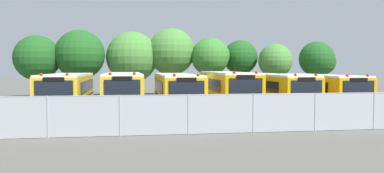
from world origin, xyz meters
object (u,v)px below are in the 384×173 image
object	(u,v)px
school_bus_4	(275,89)
school_bus_5	(319,89)
school_bus_2	(176,90)
tree_5	(241,57)
school_bus_1	(123,89)
tree_0	(38,57)
tree_3	(171,51)
school_bus_3	(226,88)
tree_1	(82,54)
tree_6	(275,61)
school_bus_0	(68,90)
tree_4	(212,56)
tree_7	(318,60)
tree_2	(131,57)

from	to	relation	value
school_bus_4	school_bus_5	xyz separation A→B (m)	(3.49, 0.04, -0.02)
school_bus_2	tree_5	world-z (taller)	tree_5
school_bus_1	tree_0	distance (m)	13.60
tree_3	school_bus_2	bearing A→B (deg)	-93.46
school_bus_3	tree_3	size ratio (longest dim) A/B	1.60
school_bus_4	tree_1	distance (m)	19.07
tree_6	school_bus_0	bearing A→B (deg)	-153.36
school_bus_3	tree_6	distance (m)	11.97
tree_5	tree_6	world-z (taller)	tree_5
school_bus_3	tree_4	distance (m)	10.62
tree_0	tree_6	world-z (taller)	tree_0
school_bus_5	tree_6	distance (m)	9.68
tree_5	tree_7	world-z (taller)	tree_5
school_bus_2	tree_3	distance (m)	12.00
school_bus_5	tree_7	world-z (taller)	tree_7
school_bus_2	tree_1	distance (m)	13.74
tree_1	tree_3	bearing A→B (deg)	5.15
school_bus_2	tree_1	world-z (taller)	tree_1
tree_1	tree_5	bearing A→B (deg)	3.22
tree_5	tree_1	bearing A→B (deg)	-176.78
school_bus_5	tree_5	size ratio (longest dim) A/B	1.81
tree_1	tree_4	world-z (taller)	tree_1
tree_0	tree_3	bearing A→B (deg)	4.38
tree_4	tree_6	bearing A→B (deg)	-8.44
school_bus_0	school_bus_5	distance (m)	18.37
school_bus_2	tree_4	bearing A→B (deg)	-114.52
school_bus_4	tree_5	xyz separation A→B (m)	(0.68, 11.68, 2.70)
tree_3	school_bus_3	bearing A→B (deg)	-75.20
tree_5	tree_7	size ratio (longest dim) A/B	1.04
school_bus_1	tree_0	size ratio (longest dim) A/B	1.85
school_bus_3	tree_1	distance (m)	16.12
school_bus_2	tree_5	bearing A→B (deg)	-125.09
tree_0	tree_2	bearing A→B (deg)	7.00
tree_4	tree_6	world-z (taller)	tree_4
school_bus_2	tree_3	bearing A→B (deg)	-93.83
tree_3	tree_4	size ratio (longest dim) A/B	1.17
school_bus_1	school_bus_4	xyz separation A→B (m)	(11.10, -0.12, -0.05)
school_bus_2	tree_1	bearing A→B (deg)	-53.43
tree_2	school_bus_1	bearing A→B (deg)	-91.87
school_bus_3	school_bus_4	world-z (taller)	school_bus_3
school_bus_0	tree_3	bearing A→B (deg)	-127.42
tree_4	school_bus_5	bearing A→B (deg)	-58.93
school_bus_2	school_bus_5	distance (m)	10.88
school_bus_0	school_bus_1	size ratio (longest dim) A/B	0.92
tree_2	tree_7	size ratio (longest dim) A/B	1.17
school_bus_5	tree_3	xyz separation A→B (m)	(-10.19, 11.53, 3.30)
tree_2	tree_7	world-z (taller)	tree_2
school_bus_5	tree_7	xyz separation A→B (m)	(4.72, 9.44, 2.38)
school_bus_0	tree_2	xyz separation A→B (m)	(4.15, 11.44, 2.60)
school_bus_1	tree_3	size ratio (longest dim) A/B	1.60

